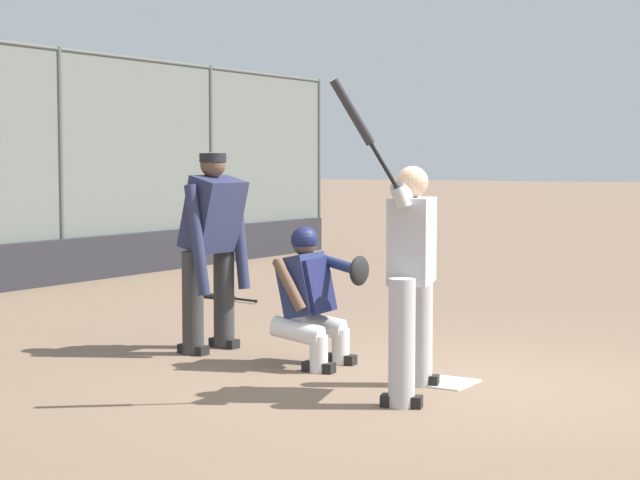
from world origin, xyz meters
The scene contains 6 objects.
ground_plane centered at (0.00, 0.00, 0.00)m, with size 160.00×160.00×0.00m, color #7A604C.
home_plate_marker centered at (0.00, 0.00, 0.01)m, with size 0.43×0.43×0.01m, color white.
batter_at_plate centered at (0.53, -0.02, 0.89)m, with size 1.13×0.55×2.22m.
catcher_behind_plate centered at (-0.05, -1.19, 0.59)m, with size 0.61×0.72×1.14m.
umpire_home centered at (-0.17, -2.30, 0.94)m, with size 0.71×0.46×1.74m.
spare_bat_by_padding centered at (-3.03, -4.33, 0.03)m, with size 0.21×0.90×0.07m.
Camera 1 is at (7.24, 3.35, 1.66)m, focal length 60.00 mm.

